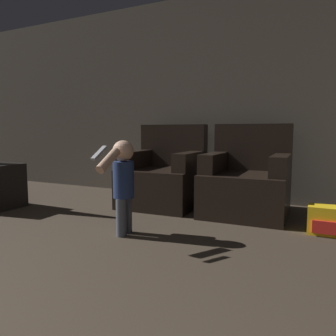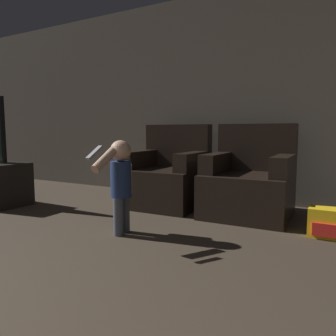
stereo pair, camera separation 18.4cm
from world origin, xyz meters
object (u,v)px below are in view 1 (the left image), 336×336
object	(u,v)px
toy_backpack	(324,220)
person_toddler	(123,180)
armchair_right	(247,183)
armchair_left	(164,177)

from	to	relation	value
toy_backpack	person_toddler	bearing A→B (deg)	-153.91
armchair_right	toy_backpack	bearing A→B (deg)	-30.83
toy_backpack	armchair_right	bearing A→B (deg)	150.60
toy_backpack	armchair_left	bearing A→B (deg)	166.20
armchair_left	person_toddler	xyz separation A→B (m)	(0.20, -1.18, 0.14)
person_toddler	toy_backpack	xyz separation A→B (m)	(1.54, 0.75, -0.35)
armchair_left	person_toddler	size ratio (longest dim) A/B	1.19
armchair_left	armchair_right	distance (m)	0.98
armchair_left	armchair_right	world-z (taller)	same
armchair_right	person_toddler	bearing A→B (deg)	-124.95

